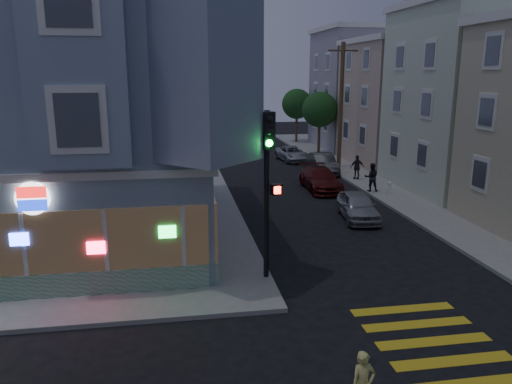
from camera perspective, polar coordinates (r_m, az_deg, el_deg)
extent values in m
plane|color=black|center=(13.39, -7.56, -18.36)|extent=(120.00, 120.00, 0.00)
cube|color=gray|center=(42.06, 24.22, 2.79)|extent=(24.00, 42.00, 0.15)
cube|color=gray|center=(23.16, -24.25, 8.90)|extent=(14.00, 14.00, 11.00)
cube|color=silver|center=(23.32, -23.86, 4.87)|extent=(14.30, 14.30, 0.25)
cylinder|color=white|center=(16.23, -24.18, -0.66)|extent=(1.00, 0.12, 1.00)
cube|color=beige|center=(33.77, 26.62, 9.33)|extent=(12.00, 8.60, 10.50)
cube|color=beige|center=(41.44, 19.21, 9.48)|extent=(12.00, 8.60, 9.00)
cube|color=gray|center=(49.50, 14.27, 11.22)|extent=(12.00, 8.60, 10.50)
cylinder|color=#4C3826|center=(37.50, 9.68, 9.68)|extent=(0.30, 0.30, 9.00)
cube|color=#4C3826|center=(37.46, 9.93, 15.64)|extent=(2.20, 0.12, 0.12)
cylinder|color=#4C3826|center=(43.52, 7.21, 6.43)|extent=(0.24, 0.24, 3.20)
sphere|color=#164017|center=(43.31, 7.30, 9.32)|extent=(3.00, 3.00, 3.00)
cylinder|color=#4C3826|center=(51.19, 4.65, 7.55)|extent=(0.24, 0.24, 3.20)
sphere|color=#164017|center=(51.01, 4.70, 10.01)|extent=(3.00, 3.00, 3.00)
imported|color=#DAD66F|center=(11.33, 12.14, -20.70)|extent=(0.56, 0.40, 1.45)
imported|color=black|center=(30.30, 13.06, 1.66)|extent=(0.94, 0.80, 1.69)
imported|color=#28242D|center=(33.59, 11.48, 2.79)|extent=(0.95, 0.43, 1.59)
imported|color=#9EA1A6|center=(24.94, 11.55, -1.57)|extent=(2.09, 4.10, 1.34)
imported|color=#35373A|center=(36.14, 7.64, 3.28)|extent=(1.60, 4.23, 1.38)
imported|color=#531313|center=(30.76, 7.38, 1.46)|extent=(1.98, 4.69, 1.35)
imported|color=#ABB1B6|center=(40.84, 4.17, 4.39)|extent=(2.35, 4.39, 1.17)
cylinder|color=black|center=(16.65, 1.21, -0.52)|extent=(0.18, 0.18, 5.71)
cube|color=black|center=(16.01, 1.42, 7.03)|extent=(0.42, 0.39, 1.20)
sphere|color=black|center=(15.79, 1.55, 8.31)|extent=(0.23, 0.23, 0.23)
sphere|color=black|center=(15.83, 1.54, 6.95)|extent=(0.23, 0.23, 0.23)
sphere|color=#19F23F|center=(15.88, 1.53, 5.60)|extent=(0.23, 0.23, 0.23)
cube|color=black|center=(16.44, 2.33, 0.32)|extent=(0.40, 0.30, 0.37)
cube|color=#FF2614|center=(16.32, 2.42, 0.22)|extent=(0.25, 0.02, 0.25)
cylinder|color=white|center=(30.04, 14.96, 0.34)|extent=(0.22, 0.22, 0.56)
sphere|color=white|center=(29.97, 15.00, 0.95)|extent=(0.24, 0.24, 0.24)
cylinder|color=white|center=(30.03, 14.97, 0.43)|extent=(0.42, 0.11, 0.11)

